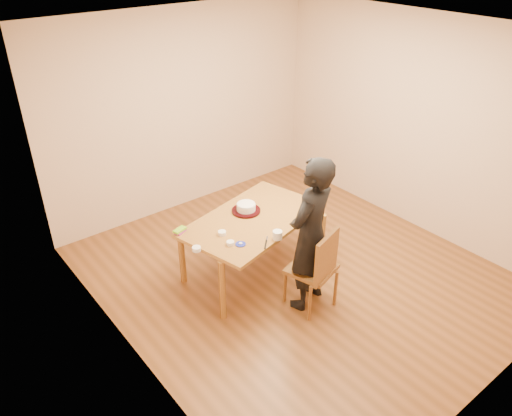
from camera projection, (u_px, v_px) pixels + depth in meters
room_shell at (278, 158)px, 5.35m from camera, size 4.00×4.50×2.70m
dining_table at (253, 220)px, 5.43m from camera, size 1.73×1.26×0.04m
dining_chair at (311, 269)px, 5.13m from camera, size 0.54×0.54×0.04m
cake_plate at (246, 211)px, 5.54m from camera, size 0.32×0.32×0.02m
cake at (246, 207)px, 5.51m from camera, size 0.21×0.21×0.07m
frosting_dome at (246, 203)px, 5.49m from camera, size 0.21×0.21×0.03m
frosting_tub at (277, 235)px, 5.05m from camera, size 0.10×0.10×0.09m
frosting_lid at (241, 244)px, 4.98m from camera, size 0.11×0.11×0.01m
frosting_dollop at (241, 243)px, 4.97m from camera, size 0.04×0.04×0.02m
ramekin_green at (230, 243)px, 4.97m from camera, size 0.08×0.08×0.04m
ramekin_yellow at (222, 233)px, 5.13m from camera, size 0.08×0.08×0.04m
ramekin_multi at (196, 249)px, 4.88m from camera, size 0.09×0.09×0.04m
candy_box_pink at (180, 232)px, 5.17m from camera, size 0.14×0.11×0.02m
candy_box_green at (180, 230)px, 5.16m from camera, size 0.16×0.11×0.02m
spatula at (266, 244)px, 4.97m from camera, size 0.13×0.12×0.01m
person at (310, 235)px, 4.96m from camera, size 0.70×0.55×1.68m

